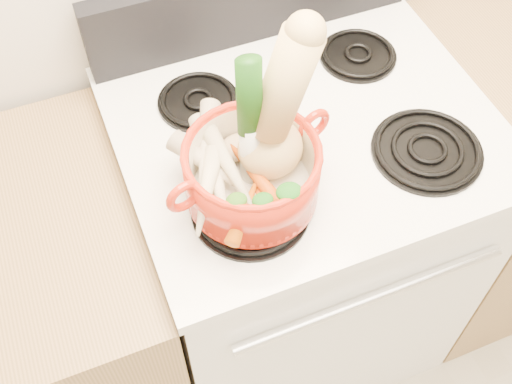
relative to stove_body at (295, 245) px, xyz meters
name	(u,v)px	position (x,y,z in m)	size (l,w,h in m)	color
stove_body	(295,245)	(0.00, 0.00, 0.00)	(0.76, 0.65, 0.92)	silver
cooktop	(307,128)	(0.00, 0.00, 0.47)	(0.78, 0.67, 0.03)	white
control_backsplash	(253,2)	(0.00, 0.30, 0.58)	(0.76, 0.05, 0.18)	black
oven_handle	(372,298)	(0.00, -0.34, 0.32)	(0.02, 0.02, 0.60)	silver
burner_front_left	(251,208)	(-0.19, -0.16, 0.50)	(0.22, 0.22, 0.02)	black
burner_front_right	(427,149)	(0.19, -0.16, 0.50)	(0.22, 0.22, 0.02)	black
burner_back_left	(198,100)	(-0.19, 0.14, 0.50)	(0.17, 0.17, 0.02)	black
burner_back_right	(358,54)	(0.19, 0.14, 0.50)	(0.17, 0.17, 0.02)	black
dutch_oven	(252,173)	(-0.18, -0.13, 0.57)	(0.25, 0.25, 0.12)	#B4220F
pot_handle_left	(184,196)	(-0.31, -0.17, 0.61)	(0.07, 0.07, 0.02)	#B4220F
pot_handle_right	(314,124)	(-0.04, -0.10, 0.61)	(0.07, 0.07, 0.02)	#B4220F
squash	(279,108)	(-0.12, -0.11, 0.69)	(0.13, 0.13, 0.31)	tan
leek	(250,122)	(-0.17, -0.11, 0.68)	(0.04, 0.04, 0.29)	silver
ginger	(238,147)	(-0.17, -0.06, 0.55)	(0.08, 0.06, 0.04)	tan
parsnip_0	(212,165)	(-0.23, -0.08, 0.56)	(0.04, 0.04, 0.22)	beige
parsnip_1	(219,190)	(-0.24, -0.14, 0.56)	(0.04, 0.04, 0.19)	beige
parsnip_2	(215,167)	(-0.23, -0.10, 0.57)	(0.04, 0.04, 0.20)	beige
parsnip_3	(206,190)	(-0.27, -0.14, 0.57)	(0.04, 0.04, 0.17)	#F0E9C3
parsnip_4	(205,147)	(-0.24, -0.05, 0.58)	(0.04, 0.04, 0.20)	beige
parsnip_5	(229,165)	(-0.21, -0.11, 0.58)	(0.04, 0.04, 0.20)	beige
carrot_0	(260,194)	(-0.17, -0.17, 0.55)	(0.03, 0.03, 0.14)	#CE500A
carrot_1	(244,213)	(-0.22, -0.20, 0.56)	(0.03, 0.03, 0.13)	#D55C0A
carrot_2	(259,181)	(-0.17, -0.15, 0.56)	(0.03, 0.03, 0.18)	#CE5F0A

